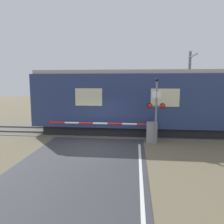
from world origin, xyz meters
TOP-DOWN VIEW (x-y plane):
  - ground_plane at (0.00, 0.00)m, footprint 80.00×80.00m
  - track_bed at (0.00, 3.72)m, footprint 36.00×3.20m
  - train at (3.94, 3.72)m, footprint 16.67×2.79m
  - crossing_barrier at (2.60, 1.59)m, footprint 6.35×0.44m
  - signal_post at (3.34, 1.22)m, footprint 1.00×0.26m
  - catenary_pole at (6.15, 6.10)m, footprint 0.20×1.90m

SIDE VIEW (x-z plane):
  - ground_plane at x=0.00m, z-range 0.00..0.00m
  - track_bed at x=0.00m, z-range -0.04..0.09m
  - crossing_barrier at x=2.60m, z-range 0.09..1.26m
  - signal_post at x=3.34m, z-range 0.25..3.89m
  - train at x=3.94m, z-range 0.05..4.21m
  - catenary_pole at x=6.15m, z-range 0.15..5.79m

